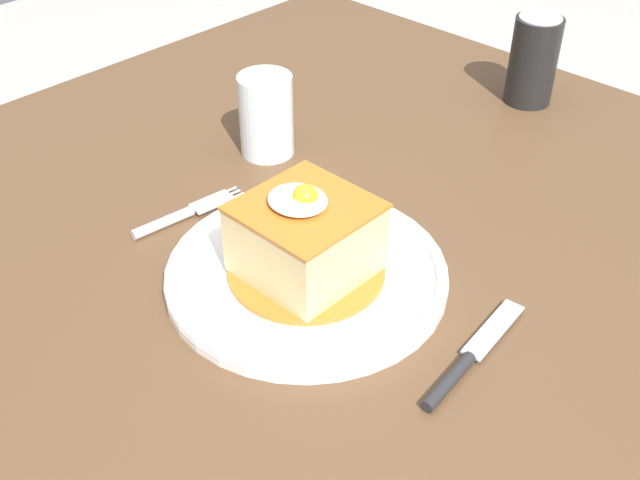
{
  "coord_description": "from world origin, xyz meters",
  "views": [
    {
      "loc": [
        0.39,
        -0.55,
        1.26
      ],
      "look_at": [
        -0.04,
        -0.1,
        0.79
      ],
      "focal_mm": 43.56,
      "sensor_mm": 36.0,
      "label": 1
    }
  ],
  "objects_px": {
    "knife": "(462,366)",
    "fork": "(179,216)",
    "soda_can": "(533,60)",
    "drinking_glass": "(266,120)",
    "main_plate": "(306,273)"
  },
  "relations": [
    {
      "from": "fork",
      "to": "soda_can",
      "type": "bearing_deg",
      "value": 76.5
    },
    {
      "from": "main_plate",
      "to": "fork",
      "type": "bearing_deg",
      "value": -172.05
    },
    {
      "from": "soda_can",
      "to": "drinking_glass",
      "type": "height_order",
      "value": "soda_can"
    },
    {
      "from": "knife",
      "to": "soda_can",
      "type": "distance_m",
      "value": 0.55
    },
    {
      "from": "main_plate",
      "to": "drinking_glass",
      "type": "xyz_separation_m",
      "value": [
        -0.21,
        0.15,
        0.04
      ]
    },
    {
      "from": "main_plate",
      "to": "soda_can",
      "type": "relative_size",
      "value": 2.33
    },
    {
      "from": "knife",
      "to": "drinking_glass",
      "type": "distance_m",
      "value": 0.43
    },
    {
      "from": "main_plate",
      "to": "soda_can",
      "type": "height_order",
      "value": "soda_can"
    },
    {
      "from": "knife",
      "to": "fork",
      "type": "bearing_deg",
      "value": -175.23
    },
    {
      "from": "drinking_glass",
      "to": "soda_can",
      "type": "bearing_deg",
      "value": 65.08
    },
    {
      "from": "soda_can",
      "to": "drinking_glass",
      "type": "xyz_separation_m",
      "value": [
        -0.16,
        -0.35,
        -0.02
      ]
    },
    {
      "from": "fork",
      "to": "soda_can",
      "type": "height_order",
      "value": "soda_can"
    },
    {
      "from": "soda_can",
      "to": "drinking_glass",
      "type": "distance_m",
      "value": 0.39
    },
    {
      "from": "soda_can",
      "to": "fork",
      "type": "bearing_deg",
      "value": -103.5
    },
    {
      "from": "knife",
      "to": "drinking_glass",
      "type": "bearing_deg",
      "value": 160.6
    }
  ]
}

